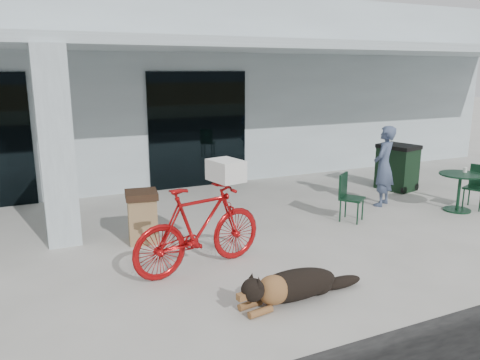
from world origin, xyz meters
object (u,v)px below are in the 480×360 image
wheeled_bin (397,167)px  cafe_table_far (459,192)px  cafe_chair_far_b (476,187)px  trash_receptacle (142,217)px  bicycle (199,228)px  cafe_chair_far_a (352,198)px  dog (295,283)px  person (384,166)px

wheeled_bin → cafe_table_far: bearing=-107.6°
cafe_chair_far_b → trash_receptacle: 6.59m
bicycle → cafe_chair_far_a: size_ratio=2.28×
dog → cafe_table_far: (4.88, 1.83, 0.16)m
person → cafe_chair_far_a: bearing=-5.5°
bicycle → trash_receptacle: (-0.47, 1.40, -0.18)m
dog → wheeled_bin: wheeled_bin is taller
bicycle → cafe_chair_far_b: 6.07m
dog → wheeled_bin: size_ratio=1.25×
person → wheeled_bin: person is taller
cafe_table_far → cafe_chair_far_a: size_ratio=0.91×
cafe_chair_far_b → wheeled_bin: bearing=169.2°
bicycle → person: bearing=-84.1°
cafe_table_far → trash_receptacle: size_ratio=0.95×
cafe_chair_far_b → person: (-1.54, 0.97, 0.39)m
bicycle → cafe_chair_far_b: bearing=-97.3°
person → trash_receptacle: bearing=-30.6°
dog → trash_receptacle: (-1.20, 2.75, 0.20)m
bicycle → wheeled_bin: 6.18m
bicycle → cafe_chair_far_a: (3.28, 0.85, -0.16)m
cafe_chair_far_a → cafe_table_far: bearing=-44.3°
person → wheeled_bin: bearing=-174.5°
bicycle → cafe_chair_far_a: 3.39m
cafe_table_far → cafe_chair_far_b: size_ratio=0.92×
person → wheeled_bin: 1.54m
cafe_chair_far_a → bicycle: bearing=159.1°
bicycle → cafe_chair_far_a: bicycle is taller
cafe_chair_far_a → cafe_chair_far_b: cafe_chair_far_a is taller
cafe_chair_far_b → person: person is taller
cafe_chair_far_a → person: person is taller
cafe_chair_far_b → trash_receptacle: cafe_chair_far_b is taller
cafe_chair_far_a → trash_receptacle: cafe_chair_far_a is taller
cafe_table_far → cafe_chair_far_a: cafe_chair_far_a is taller
bicycle → trash_receptacle: bicycle is taller
person → trash_receptacle: 5.00m
dog → cafe_chair_far_a: (2.55, 2.19, 0.22)m
person → wheeled_bin: size_ratio=1.56×
bicycle → person: person is taller
trash_receptacle → wheeled_bin: 6.27m
bicycle → person: size_ratio=1.23×
bicycle → dog: size_ratio=1.53×
cafe_chair_far_a → person: (1.22, 0.58, 0.38)m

